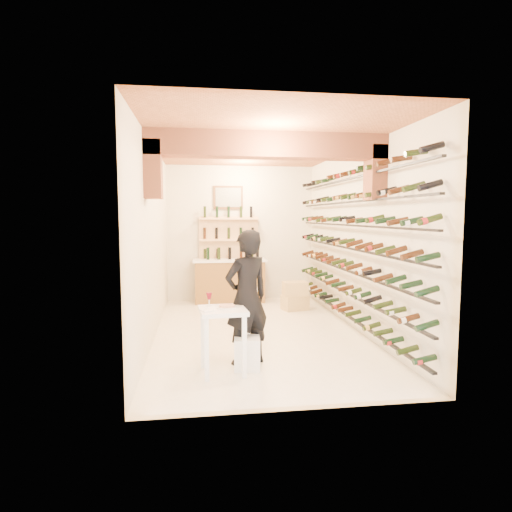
{
  "coord_description": "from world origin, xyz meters",
  "views": [
    {
      "loc": [
        -1.02,
        -7.09,
        2.01
      ],
      "look_at": [
        0.0,
        0.3,
        1.3
      ],
      "focal_mm": 29.52,
      "sensor_mm": 36.0,
      "label": 1
    }
  ],
  "objects_px": {
    "wine_rack": "(345,242)",
    "crate_lower": "(295,303)",
    "back_counter": "(230,279)",
    "chrome_barstool": "(249,306)",
    "white_stool": "(247,353)",
    "tasting_table": "(223,320)",
    "person": "(247,297)"
  },
  "relations": [
    {
      "from": "wine_rack",
      "to": "crate_lower",
      "type": "relative_size",
      "value": 10.86
    },
    {
      "from": "back_counter",
      "to": "chrome_barstool",
      "type": "height_order",
      "value": "back_counter"
    },
    {
      "from": "wine_rack",
      "to": "white_stool",
      "type": "bearing_deg",
      "value": -138.21
    },
    {
      "from": "wine_rack",
      "to": "tasting_table",
      "type": "height_order",
      "value": "wine_rack"
    },
    {
      "from": "tasting_table",
      "to": "crate_lower",
      "type": "distance_m",
      "value": 3.89
    },
    {
      "from": "person",
      "to": "crate_lower",
      "type": "bearing_deg",
      "value": -141.5
    },
    {
      "from": "back_counter",
      "to": "tasting_table",
      "type": "bearing_deg",
      "value": -95.38
    },
    {
      "from": "wine_rack",
      "to": "back_counter",
      "type": "bearing_deg",
      "value": 124.66
    },
    {
      "from": "chrome_barstool",
      "to": "crate_lower",
      "type": "distance_m",
      "value": 2.06
    },
    {
      "from": "tasting_table",
      "to": "chrome_barstool",
      "type": "height_order",
      "value": "tasting_table"
    },
    {
      "from": "wine_rack",
      "to": "tasting_table",
      "type": "distance_m",
      "value": 3.02
    },
    {
      "from": "person",
      "to": "white_stool",
      "type": "bearing_deg",
      "value": 56.24
    },
    {
      "from": "crate_lower",
      "to": "white_stool",
      "type": "bearing_deg",
      "value": -113.08
    },
    {
      "from": "person",
      "to": "crate_lower",
      "type": "relative_size",
      "value": 3.48
    },
    {
      "from": "wine_rack",
      "to": "crate_lower",
      "type": "distance_m",
      "value": 2.19
    },
    {
      "from": "white_stool",
      "to": "crate_lower",
      "type": "xyz_separation_m",
      "value": [
        1.42,
        3.34,
        -0.05
      ]
    },
    {
      "from": "person",
      "to": "crate_lower",
      "type": "height_order",
      "value": "person"
    },
    {
      "from": "person",
      "to": "chrome_barstool",
      "type": "bearing_deg",
      "value": -125.3
    },
    {
      "from": "person",
      "to": "chrome_barstool",
      "type": "xyz_separation_m",
      "value": [
        0.2,
        1.49,
        -0.44
      ]
    },
    {
      "from": "chrome_barstool",
      "to": "white_stool",
      "type": "bearing_deg",
      "value": -97.65
    },
    {
      "from": "tasting_table",
      "to": "chrome_barstool",
      "type": "bearing_deg",
      "value": 67.82
    },
    {
      "from": "back_counter",
      "to": "person",
      "type": "relative_size",
      "value": 0.93
    },
    {
      "from": "wine_rack",
      "to": "crate_lower",
      "type": "bearing_deg",
      "value": 107.47
    },
    {
      "from": "back_counter",
      "to": "person",
      "type": "height_order",
      "value": "person"
    },
    {
      "from": "back_counter",
      "to": "white_stool",
      "type": "relative_size",
      "value": 4.09
    },
    {
      "from": "back_counter",
      "to": "tasting_table",
      "type": "distance_m",
      "value": 4.49
    },
    {
      "from": "wine_rack",
      "to": "chrome_barstool",
      "type": "xyz_separation_m",
      "value": [
        -1.7,
        -0.04,
        -1.08
      ]
    },
    {
      "from": "back_counter",
      "to": "crate_lower",
      "type": "distance_m",
      "value": 1.72
    },
    {
      "from": "white_stool",
      "to": "wine_rack",
      "type": "bearing_deg",
      "value": 41.79
    },
    {
      "from": "chrome_barstool",
      "to": "crate_lower",
      "type": "relative_size",
      "value": 1.55
    },
    {
      "from": "wine_rack",
      "to": "white_stool",
      "type": "distance_m",
      "value": 2.91
    },
    {
      "from": "wine_rack",
      "to": "white_stool",
      "type": "relative_size",
      "value": 13.7
    }
  ]
}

